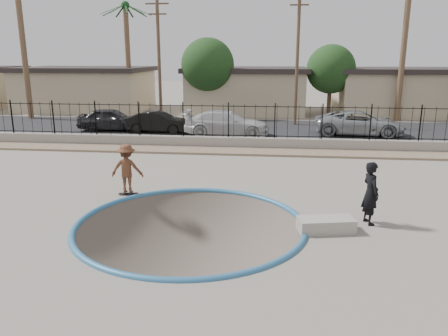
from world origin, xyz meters
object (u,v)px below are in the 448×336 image
skateboard (128,194)px  car_b (158,122)px  skater (127,171)px  car_c (227,123)px  concrete_ledge (326,225)px  car_d (360,123)px  car_a (112,119)px  videographer (371,193)px

skateboard → car_b: car_b is taller
skater → car_c: skater is taller
car_b → car_c: size_ratio=0.77×
concrete_ledge → car_d: 16.54m
car_b → car_c: (4.56, -0.63, 0.09)m
concrete_ledge → car_a: size_ratio=0.36×
skater → car_a: 14.51m
car_b → car_c: car_c is taller
car_a → car_d: size_ratio=0.80×
car_c → car_d: 8.41m
car_a → car_b: car_a is taller
skateboard → car_d: size_ratio=0.13×
car_d → skateboard: bearing=146.5°
skateboard → car_c: 12.59m
videographer → car_b: 18.15m
car_c → skater: bearing=169.4°
car_c → car_d: bearing=-82.8°
car_b → skater: bearing=-167.4°
car_b → car_d: 12.91m
skater → car_b: (-2.25, 12.98, -0.18)m
skateboard → car_d: 17.14m
skateboard → car_c: size_ratio=0.14×
skateboard → car_b: bearing=89.2°
concrete_ledge → car_b: bearing=120.0°
skater → car_a: skater is taller
concrete_ledge → car_a: bearing=127.6°
skateboard → car_a: bearing=102.0°
concrete_ledge → car_d: size_ratio=0.29×
skateboard → car_b: (-2.25, 12.98, 0.67)m
skateboard → car_a: 14.53m
car_a → car_c: bearing=-101.9°
skateboard → videographer: videographer is taller
car_b → car_a: bearing=85.5°
videographer → car_d: videographer is taller
car_a → car_c: car_c is taller
concrete_ledge → car_b: car_b is taller
videographer → car_b: size_ratio=0.46×
videographer → car_c: (-5.85, 14.24, -0.15)m
videographer → concrete_ledge: bearing=102.3°
skateboard → videographer: 8.42m
skater → concrete_ledge: 7.34m
videographer → concrete_ledge: size_ratio=1.20×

